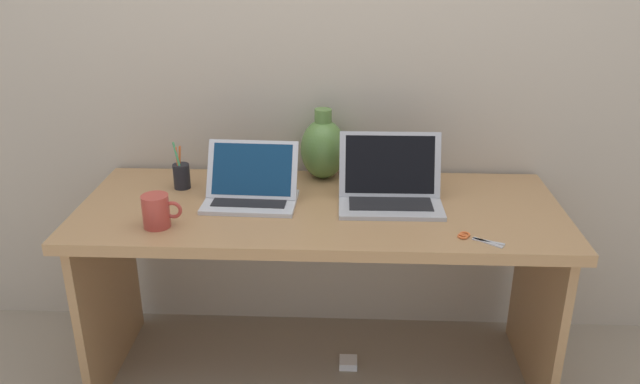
{
  "coord_description": "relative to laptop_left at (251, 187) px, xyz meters",
  "views": [
    {
      "loc": [
        0.09,
        -2.04,
        1.61
      ],
      "look_at": [
        0.0,
        0.0,
        0.76
      ],
      "focal_mm": 35.66,
      "sensor_mm": 36.0,
      "label": 1
    }
  ],
  "objects": [
    {
      "name": "coffee_mug",
      "position": [
        -0.28,
        -0.22,
        0.0
      ],
      "size": [
        0.13,
        0.09,
        0.11
      ],
      "color": "#B23D33",
      "rests_on": "desk"
    },
    {
      "name": "scissors",
      "position": [
        0.73,
        -0.27,
        -0.05
      ],
      "size": [
        0.14,
        0.1,
        0.01
      ],
      "color": "#B7B7BC",
      "rests_on": "desk"
    },
    {
      "name": "pen_cup",
      "position": [
        -0.28,
        0.11,
        -0.0
      ],
      "size": [
        0.06,
        0.06,
        0.18
      ],
      "color": "black",
      "rests_on": "desk"
    },
    {
      "name": "laptop_right",
      "position": [
        0.49,
        0.01,
        0.01
      ],
      "size": [
        0.36,
        0.25,
        0.24
      ],
      "color": "#B2B2B7",
      "rests_on": "desk"
    },
    {
      "name": "back_wall",
      "position": [
        0.24,
        0.35,
        0.44
      ],
      "size": [
        4.4,
        0.04,
        2.4
      ],
      "primitive_type": "cube",
      "color": "#BCAD99",
      "rests_on": "ground"
    },
    {
      "name": "green_vase",
      "position": [
        0.24,
        0.24,
        0.07
      ],
      "size": [
        0.17,
        0.17,
        0.27
      ],
      "color": "#5B843D",
      "rests_on": "desk"
    },
    {
      "name": "laptop_left",
      "position": [
        0.0,
        0.0,
        0.0
      ],
      "size": [
        0.33,
        0.23,
        0.2
      ],
      "color": "silver",
      "rests_on": "desk"
    },
    {
      "name": "ground_plane",
      "position": [
        0.24,
        -0.03,
        -0.76
      ],
      "size": [
        6.0,
        6.0,
        0.0
      ],
      "primitive_type": "plane",
      "color": "gray"
    },
    {
      "name": "desk",
      "position": [
        0.24,
        -0.03,
        -0.19
      ],
      "size": [
        1.69,
        0.67,
        0.71
      ],
      "color": "#AD7F51",
      "rests_on": "ground"
    },
    {
      "name": "power_brick",
      "position": [
        0.36,
        -0.0,
        -0.75
      ],
      "size": [
        0.07,
        0.07,
        0.03
      ],
      "primitive_type": "cube",
      "color": "white",
      "rests_on": "ground"
    }
  ]
}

